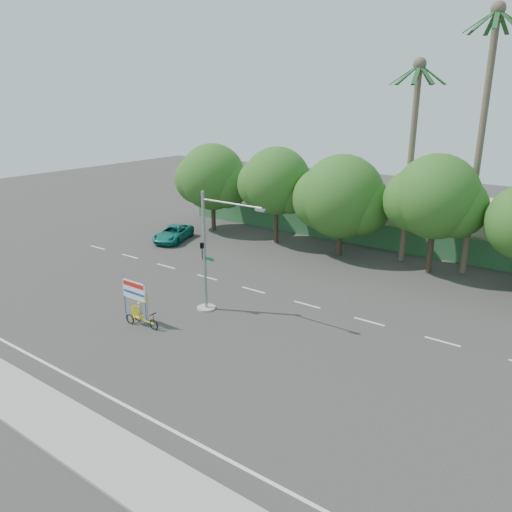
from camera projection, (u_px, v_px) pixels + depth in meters
The scene contains 14 objects.
ground at pixel (191, 347), 24.91m from camera, with size 120.00×120.00×0.00m, color #33302D.
sidewalk_near at pixel (56, 421), 19.13m from camera, with size 50.00×2.40×0.12m, color gray.
fence at pixel (370, 235), 41.12m from camera, with size 38.00×0.08×2.00m, color #336B3D.
building_left at pixel (296, 200), 49.89m from camera, with size 12.00×8.00×4.00m, color #C2B99A.
building_right at pixel (488, 229), 39.84m from camera, with size 14.00×8.00×3.60m, color #C2B99A.
tree_far_left at pixel (212, 179), 45.18m from camera, with size 7.14×6.00×7.96m.
tree_left at pixel (276, 183), 41.15m from camera, with size 6.66×5.60×8.07m.
tree_center at pixel (341, 199), 37.96m from camera, with size 7.62×6.40×7.85m.
tree_right at pixel (435, 200), 33.79m from camera, with size 6.90×5.80×8.36m.
palm_tall at pixel (483, 120), 32.19m from camera, with size 3.73×3.79×17.45m.
palm_short at pixel (412, 142), 35.21m from camera, with size 3.73×3.79×14.45m.
traffic_signal at pixel (209, 263), 28.31m from camera, with size 4.72×1.10×7.00m.
trike_billboard at pixel (138, 307), 27.09m from camera, with size 2.62×0.60×2.58m.
pickup_truck at pixel (173, 233), 42.94m from camera, with size 2.16×4.69×1.30m, color #107166.
Camera 1 is at (15.82, -16.08, 11.97)m, focal length 35.00 mm.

